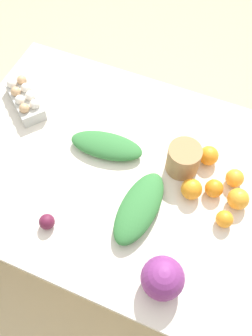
% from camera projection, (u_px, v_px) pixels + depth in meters
% --- Properties ---
extents(ground_plane, '(8.00, 8.00, 0.00)m').
position_uv_depth(ground_plane, '(126.00, 234.00, 2.15)').
color(ground_plane, '#C6B289').
extents(dining_table, '(1.47, 1.03, 0.73)m').
position_uv_depth(dining_table, '(126.00, 180.00, 1.59)').
color(dining_table, silver).
rests_on(dining_table, ground_plane).
extents(cabbage_purple, '(0.15, 0.15, 0.15)m').
position_uv_depth(cabbage_purple, '(163.00, 278.00, 1.23)').
color(cabbage_purple, '#7A2D75').
rests_on(cabbage_purple, dining_table).
extents(egg_carton, '(0.26, 0.24, 0.09)m').
position_uv_depth(egg_carton, '(25.00, 98.00, 1.66)').
color(egg_carton, '#B7B7B2').
rests_on(egg_carton, dining_table).
extents(paper_bag, '(0.13, 0.13, 0.13)m').
position_uv_depth(paper_bag, '(183.00, 159.00, 1.47)').
color(paper_bag, '#A87F51').
rests_on(paper_bag, dining_table).
extents(greens_bunch_kale, '(0.32, 0.17, 0.06)m').
position_uv_depth(greens_bunch_kale, '(107.00, 146.00, 1.55)').
color(greens_bunch_kale, '#337538').
rests_on(greens_bunch_kale, dining_table).
extents(greens_bunch_beet_tops, '(0.16, 0.33, 0.07)m').
position_uv_depth(greens_bunch_beet_tops, '(139.00, 208.00, 1.40)').
color(greens_bunch_beet_tops, '#337538').
rests_on(greens_bunch_beet_tops, dining_table).
extents(beet_root, '(0.06, 0.06, 0.06)m').
position_uv_depth(beet_root, '(47.00, 222.00, 1.38)').
color(beet_root, '#5B1933').
rests_on(beet_root, dining_table).
extents(orange_0, '(0.07, 0.07, 0.07)m').
position_uv_depth(orange_0, '(224.00, 219.00, 1.38)').
color(orange_0, orange).
rests_on(orange_0, dining_table).
extents(orange_1, '(0.07, 0.07, 0.07)m').
position_uv_depth(orange_1, '(214.00, 188.00, 1.44)').
color(orange_1, orange).
rests_on(orange_1, dining_table).
extents(orange_2, '(0.08, 0.08, 0.08)m').
position_uv_depth(orange_2, '(191.00, 189.00, 1.43)').
color(orange_2, orange).
rests_on(orange_2, dining_table).
extents(orange_3, '(0.07, 0.07, 0.07)m').
position_uv_depth(orange_3, '(235.00, 178.00, 1.46)').
color(orange_3, orange).
rests_on(orange_3, dining_table).
extents(orange_4, '(0.08, 0.08, 0.08)m').
position_uv_depth(orange_4, '(238.00, 199.00, 1.41)').
color(orange_4, orange).
rests_on(orange_4, dining_table).
extents(orange_5, '(0.08, 0.08, 0.08)m').
position_uv_depth(orange_5, '(209.00, 156.00, 1.51)').
color(orange_5, orange).
rests_on(orange_5, dining_table).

